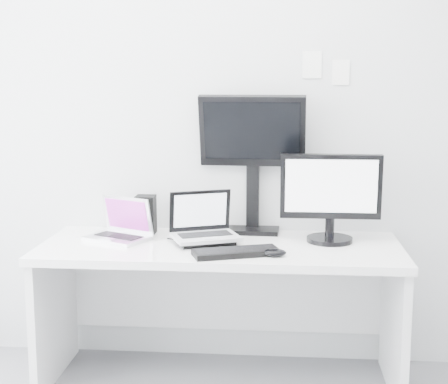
{
  "coord_description": "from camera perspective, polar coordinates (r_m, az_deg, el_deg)",
  "views": [
    {
      "loc": [
        0.3,
        -1.98,
        1.54
      ],
      "look_at": [
        0.02,
        1.23,
        1.0
      ],
      "focal_mm": 53.59,
      "sensor_mm": 36.0,
      "label": 1
    }
  ],
  "objects": [
    {
      "name": "rear_monitor",
      "position": [
        3.56,
        2.44,
        2.54
      ],
      "size": [
        0.57,
        0.23,
        0.76
      ],
      "primitive_type": "cube",
      "rotation": [
        0.0,
        0.0,
        -0.05
      ],
      "color": "black",
      "rests_on": "desk"
    },
    {
      "name": "macbook",
      "position": [
        3.45,
        -9.16,
        -2.24
      ],
      "size": [
        0.37,
        0.34,
        0.23
      ],
      "primitive_type": "cube",
      "rotation": [
        0.0,
        0.0,
        -0.46
      ],
      "color": "silver",
      "rests_on": "desk"
    },
    {
      "name": "samsung_monitor",
      "position": [
        3.4,
        9.09,
        -0.4
      ],
      "size": [
        0.51,
        0.23,
        0.46
      ],
      "primitive_type": "cube",
      "rotation": [
        0.0,
        0.0,
        0.0
      ],
      "color": "black",
      "rests_on": "desk"
    },
    {
      "name": "desk",
      "position": [
        3.45,
        -0.31,
        -10.39
      ],
      "size": [
        1.8,
        0.7,
        0.73
      ],
      "primitive_type": "cube",
      "color": "white",
      "rests_on": "ground"
    },
    {
      "name": "speaker",
      "position": [
        3.59,
        -6.7,
        -1.93
      ],
      "size": [
        0.11,
        0.11,
        0.2
      ],
      "primitive_type": "cube",
      "rotation": [
        0.0,
        0.0,
        0.13
      ],
      "color": "black",
      "rests_on": "desk"
    },
    {
      "name": "wall_note_0",
      "position": [
        3.58,
        7.51,
        10.72
      ],
      "size": [
        0.1,
        0.0,
        0.14
      ],
      "primitive_type": "cube",
      "color": "white",
      "rests_on": "back_wall"
    },
    {
      "name": "wall_note_1",
      "position": [
        3.59,
        9.93,
        10.02
      ],
      "size": [
        0.09,
        0.0,
        0.13
      ],
      "primitive_type": "cube",
      "color": "white",
      "rests_on": "back_wall"
    },
    {
      "name": "keyboard",
      "position": [
        3.14,
        1.05,
        -5.17
      ],
      "size": [
        0.43,
        0.27,
        0.03
      ],
      "primitive_type": "cube",
      "rotation": [
        0.0,
        0.0,
        0.34
      ],
      "color": "black",
      "rests_on": "desk"
    },
    {
      "name": "dell_laptop",
      "position": [
        3.33,
        -1.57,
        -2.22
      ],
      "size": [
        0.39,
        0.35,
        0.27
      ],
      "primitive_type": "cube",
      "rotation": [
        0.0,
        0.0,
        0.4
      ],
      "color": "silver",
      "rests_on": "desk"
    },
    {
      "name": "mouse",
      "position": [
        3.13,
        4.32,
        -5.18
      ],
      "size": [
        0.12,
        0.08,
        0.04
      ],
      "primitive_type": "ellipsoid",
      "rotation": [
        0.0,
        0.0,
        0.06
      ],
      "color": "black",
      "rests_on": "desk"
    },
    {
      "name": "back_wall",
      "position": [
        3.6,
        0.19,
        6.49
      ],
      "size": [
        3.6,
        0.0,
        3.6
      ],
      "primitive_type": "plane",
      "rotation": [
        1.57,
        0.0,
        0.0
      ],
      "color": "silver",
      "rests_on": "ground"
    }
  ]
}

